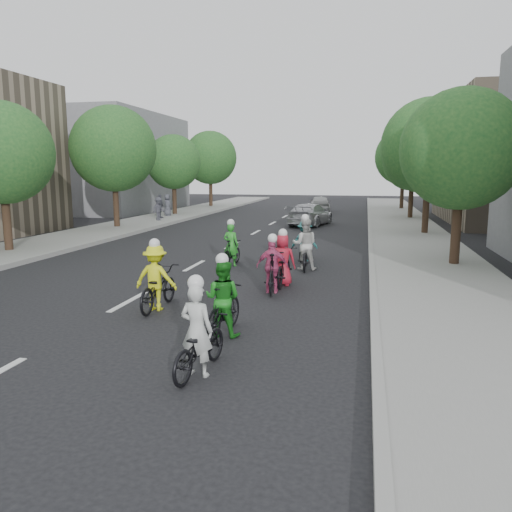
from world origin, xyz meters
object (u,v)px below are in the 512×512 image
(cyclist_6, at_px, (305,250))
(cyclist_4, at_px, (283,265))
(cyclist_3, at_px, (273,270))
(spectator_1, at_px, (160,206))
(follow_car_trail, at_px, (320,204))
(spectator_2, at_px, (167,205))
(cyclist_5, at_px, (231,249))
(spectator_0, at_px, (159,209))
(cyclist_2, at_px, (157,283))
(cyclist_7, at_px, (305,244))
(cyclist_1, at_px, (223,304))
(follow_car_lead, at_px, (310,214))
(cyclist_0, at_px, (198,342))

(cyclist_6, bearing_deg, cyclist_4, 77.29)
(cyclist_3, bearing_deg, spectator_1, -64.43)
(follow_car_trail, height_order, spectator_2, spectator_2)
(cyclist_5, bearing_deg, spectator_0, -50.39)
(cyclist_2, relative_size, cyclist_7, 1.18)
(spectator_1, bearing_deg, cyclist_5, -141.64)
(cyclist_1, distance_m, spectator_2, 26.65)
(cyclist_1, xyz_separation_m, cyclist_2, (-2.06, 1.47, -0.00))
(cyclist_1, xyz_separation_m, spectator_1, (-10.86, 22.20, 0.32))
(spectator_1, bearing_deg, cyclist_2, -149.91)
(cyclist_7, bearing_deg, cyclist_2, 77.66)
(cyclist_6, distance_m, follow_car_trail, 24.75)
(cyclist_1, bearing_deg, spectator_2, -59.26)
(spectator_2, bearing_deg, follow_car_trail, -60.86)
(cyclist_5, distance_m, cyclist_6, 2.59)
(spectator_0, bearing_deg, spectator_2, 33.26)
(cyclist_3, bearing_deg, follow_car_trail, -93.01)
(cyclist_1, height_order, cyclist_7, cyclist_1)
(follow_car_lead, bearing_deg, follow_car_trail, -76.64)
(cyclist_1, relative_size, cyclist_2, 0.90)
(spectator_1, bearing_deg, cyclist_6, -135.18)
(cyclist_0, xyz_separation_m, cyclist_3, (0.16, 5.73, 0.08))
(cyclist_3, bearing_deg, cyclist_0, 82.80)
(follow_car_lead, bearing_deg, spectator_1, 6.38)
(cyclist_1, xyz_separation_m, follow_car_lead, (-0.60, 21.30, 0.03))
(cyclist_7, bearing_deg, cyclist_6, 104.72)
(cyclist_0, distance_m, cyclist_6, 9.18)
(cyclist_0, distance_m, spectator_0, 25.08)
(cyclist_5, bearing_deg, cyclist_7, -141.22)
(cyclist_1, distance_m, spectator_1, 24.72)
(cyclist_1, bearing_deg, cyclist_5, -70.01)
(follow_car_trail, bearing_deg, spectator_1, 37.53)
(cyclist_5, bearing_deg, cyclist_3, 128.16)
(cyclist_4, bearing_deg, cyclist_5, -49.87)
(spectator_1, bearing_deg, cyclist_1, -146.84)
(cyclist_0, height_order, spectator_0, cyclist_0)
(cyclist_3, height_order, cyclist_7, cyclist_7)
(cyclist_6, xyz_separation_m, cyclist_7, (-0.20, 1.59, -0.03))
(cyclist_7, xyz_separation_m, spectator_0, (-10.90, 12.04, 0.27))
(cyclist_1, height_order, cyclist_4, cyclist_1)
(cyclist_3, xyz_separation_m, cyclist_6, (0.46, 3.43, 0.04))
(cyclist_2, xyz_separation_m, spectator_2, (-9.06, 22.74, 0.29))
(cyclist_3, bearing_deg, follow_car_lead, -92.63)
(cyclist_1, bearing_deg, cyclist_7, -87.68)
(cyclist_6, bearing_deg, cyclist_5, -7.89)
(cyclist_2, relative_size, spectator_1, 1.21)
(cyclist_0, bearing_deg, cyclist_6, -85.71)
(cyclist_0, distance_m, follow_car_trail, 33.86)
(cyclist_5, xyz_separation_m, spectator_0, (-8.52, 13.49, 0.33))
(cyclist_4, distance_m, follow_car_trail, 27.19)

